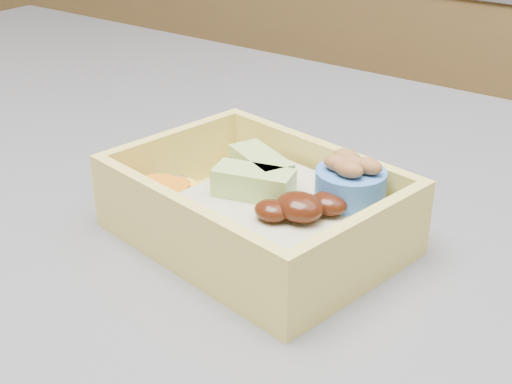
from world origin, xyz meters
The scene contains 1 object.
bento_box centered at (0.14, -0.07, 0.94)m, with size 0.21×0.17×0.07m.
Camera 1 is at (0.38, -0.42, 1.17)m, focal length 50.00 mm.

